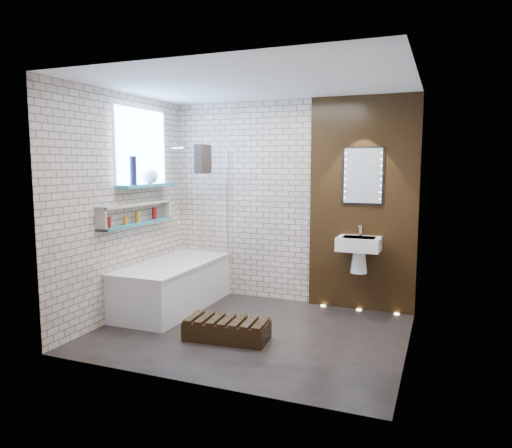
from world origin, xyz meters
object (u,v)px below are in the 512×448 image
at_px(bathtub, 174,285).
at_px(washbasin, 359,249).
at_px(bath_screen, 214,204).
at_px(walnut_step, 227,330).
at_px(led_mirror, 363,176).

height_order(bathtub, washbasin, washbasin).
distance_m(bath_screen, walnut_step, 1.83).
xyz_separation_m(bath_screen, walnut_step, (0.73, -1.19, -1.19)).
height_order(washbasin, walnut_step, washbasin).
height_order(led_mirror, walnut_step, led_mirror).
relative_size(bathtub, bath_screen, 1.24).
height_order(bath_screen, led_mirror, led_mirror).
relative_size(washbasin, walnut_step, 0.68).
bearing_deg(led_mirror, walnut_step, -125.52).
bearing_deg(led_mirror, washbasin, -90.00).
relative_size(led_mirror, walnut_step, 0.82).
bearing_deg(bathtub, bath_screen, 51.10).
bearing_deg(walnut_step, led_mirror, 54.48).
xyz_separation_m(bathtub, washbasin, (2.17, 0.62, 0.50)).
bearing_deg(washbasin, bath_screen, -174.22).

